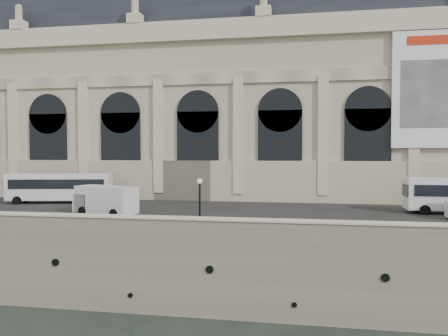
# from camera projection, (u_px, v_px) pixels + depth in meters

# --- Properties ---
(ground) EXTENTS (260.00, 260.00, 0.00)m
(ground) POSITION_uv_depth(u_px,v_px,m) (183.00, 317.00, 31.69)
(ground) COLOR black
(ground) RESTS_ON ground
(quay) EXTENTS (160.00, 70.00, 6.00)m
(quay) POSITION_uv_depth(u_px,v_px,m) (244.00, 212.00, 66.06)
(quay) COLOR gray
(quay) RESTS_ON ground
(street) EXTENTS (160.00, 24.00, 0.06)m
(street) POSITION_uv_depth(u_px,v_px,m) (218.00, 210.00, 45.27)
(street) COLOR #2D2D2D
(street) RESTS_ON quay
(parapet) EXTENTS (160.00, 1.40, 1.21)m
(parapet) POSITION_uv_depth(u_px,v_px,m) (185.00, 225.00, 32.05)
(parapet) COLOR gray
(parapet) RESTS_ON quay
(museum) EXTENTS (69.00, 18.70, 29.10)m
(museum) POSITION_uv_depth(u_px,v_px,m) (199.00, 99.00, 62.41)
(museum) COLOR beige
(museum) RESTS_ON quay
(bus_left) EXTENTS (12.12, 4.98, 3.50)m
(bus_left) POSITION_uv_depth(u_px,v_px,m) (60.00, 187.00, 51.26)
(bus_left) COLOR silver
(bus_left) RESTS_ON quay
(van_c) EXTENTS (6.66, 4.11, 2.78)m
(van_c) POSITION_uv_depth(u_px,v_px,m) (103.00, 200.00, 41.75)
(van_c) COLOR silver
(van_c) RESTS_ON quay
(lamp_right) EXTENTS (0.41, 0.41, 3.98)m
(lamp_right) POSITION_uv_depth(u_px,v_px,m) (200.00, 205.00, 33.38)
(lamp_right) COLOR black
(lamp_right) RESTS_ON quay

